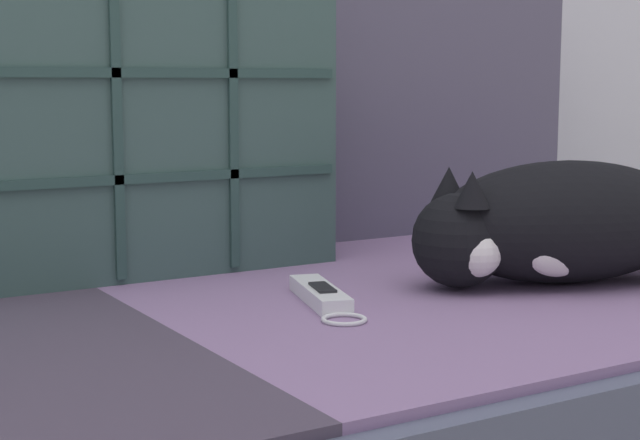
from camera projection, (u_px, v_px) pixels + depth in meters
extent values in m
cube|color=#4C5166|center=(14.00, 434.00, 1.01)|extent=(2.11, 0.86, 0.20)
cube|color=#423847|center=(14.00, 340.00, 0.98)|extent=(0.29, 0.78, 0.01)
cube|color=gray|center=(268.00, 306.00, 1.13)|extent=(0.29, 0.78, 0.01)
cube|color=gray|center=(463.00, 280.00, 1.28)|extent=(0.29, 0.78, 0.01)
cube|color=gray|center=(618.00, 260.00, 1.42)|extent=(0.29, 0.78, 0.01)
cube|color=#38514C|center=(157.00, 123.00, 1.29)|extent=(0.48, 0.13, 0.39)
cube|color=#28423D|center=(178.00, 177.00, 1.24)|extent=(0.46, 0.01, 0.01)
cube|color=#28423D|center=(117.00, 127.00, 1.19)|extent=(0.01, 0.01, 0.38)
cube|color=#28423D|center=(176.00, 73.00, 1.22)|extent=(0.46, 0.01, 0.01)
cube|color=#28423D|center=(233.00, 124.00, 1.27)|extent=(0.01, 0.01, 0.38)
ellipsoid|color=black|center=(569.00, 222.00, 1.23)|extent=(0.39, 0.26, 0.15)
sphere|color=black|center=(459.00, 240.00, 1.19)|extent=(0.12, 0.12, 0.12)
sphere|color=white|center=(476.00, 251.00, 1.16)|extent=(0.06, 0.06, 0.06)
ellipsoid|color=white|center=(561.00, 248.00, 1.17)|extent=(0.11, 0.05, 0.07)
cone|color=black|center=(472.00, 190.00, 1.15)|extent=(0.04, 0.04, 0.04)
cone|color=black|center=(449.00, 184.00, 1.21)|extent=(0.04, 0.04, 0.04)
cube|color=white|center=(320.00, 294.00, 1.13)|extent=(0.08, 0.16, 0.02)
cube|color=black|center=(323.00, 287.00, 1.11)|extent=(0.03, 0.06, 0.00)
cube|color=black|center=(304.00, 282.00, 1.20)|extent=(0.03, 0.02, 0.02)
torus|color=silver|center=(344.00, 319.00, 1.03)|extent=(0.06, 0.06, 0.01)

